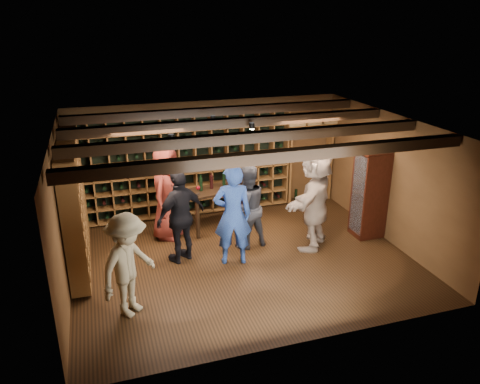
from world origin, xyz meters
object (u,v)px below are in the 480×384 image
object	(u,v)px
display_cabinet	(369,196)
guest_khaki	(128,265)
guest_woman_black	(181,216)
tasting_table	(215,194)
guest_beige	(315,198)
guest_red_floral	(167,193)
man_grey_suit	(247,207)
man_blue_shirt	(233,215)

from	to	relation	value
display_cabinet	guest_khaki	distance (m)	4.98
guest_woman_black	tasting_table	distance (m)	1.46
display_cabinet	guest_beige	world-z (taller)	guest_beige
guest_woman_black	guest_beige	size ratio (longest dim) A/B	0.88
guest_red_floral	guest_woman_black	distance (m)	1.05
guest_red_floral	display_cabinet	bearing A→B (deg)	-74.13
display_cabinet	guest_woman_black	size ratio (longest dim) A/B	1.01
man_grey_suit	tasting_table	bearing A→B (deg)	-79.46
tasting_table	guest_woman_black	bearing A→B (deg)	-143.59
man_grey_suit	guest_woman_black	world-z (taller)	guest_woman_black
man_grey_suit	guest_khaki	world-z (taller)	man_grey_suit
man_blue_shirt	man_grey_suit	bearing A→B (deg)	-119.41
guest_woman_black	tasting_table	xyz separation A→B (m)	(0.92, 1.13, -0.09)
tasting_table	man_blue_shirt	bearing A→B (deg)	-106.94
display_cabinet	man_blue_shirt	bearing A→B (deg)	-174.93
guest_woman_black	man_blue_shirt	bearing A→B (deg)	130.03
guest_khaki	guest_beige	bearing A→B (deg)	-26.06
guest_beige	guest_khaki	bearing A→B (deg)	-29.33
guest_red_floral	guest_khaki	distance (m)	2.61
man_blue_shirt	guest_woman_black	distance (m)	0.93
guest_khaki	tasting_table	xyz separation A→B (m)	(1.96, 2.51, -0.03)
tasting_table	guest_khaki	bearing A→B (deg)	-142.54
guest_red_floral	man_grey_suit	bearing A→B (deg)	-90.16
guest_red_floral	tasting_table	size ratio (longest dim) A/B	1.47
display_cabinet	guest_beige	distance (m)	1.26
display_cabinet	tasting_table	bearing A→B (deg)	156.74
display_cabinet	man_grey_suit	distance (m)	2.49
guest_beige	tasting_table	bearing A→B (deg)	-87.38
man_blue_shirt	guest_red_floral	world-z (taller)	guest_red_floral
guest_red_floral	guest_khaki	bearing A→B (deg)	-169.31
man_blue_shirt	guest_khaki	bearing A→B (deg)	38.77
man_blue_shirt	guest_khaki	distance (m)	2.16
man_blue_shirt	guest_khaki	size ratio (longest dim) A/B	1.14
tasting_table	guest_red_floral	bearing A→B (deg)	170.55
guest_red_floral	tasting_table	world-z (taller)	guest_red_floral
guest_beige	tasting_table	world-z (taller)	guest_beige
man_blue_shirt	guest_beige	world-z (taller)	guest_beige
man_grey_suit	guest_beige	xyz separation A→B (m)	(1.23, -0.37, 0.17)
guest_red_floral	tasting_table	bearing A→B (deg)	-52.61
guest_beige	guest_woman_black	bearing A→B (deg)	-52.19
man_grey_suit	guest_woman_black	xyz separation A→B (m)	(-1.29, -0.17, 0.05)
guest_woman_black	tasting_table	world-z (taller)	guest_woman_black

